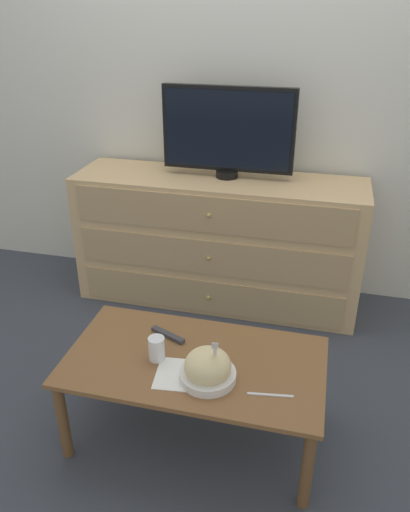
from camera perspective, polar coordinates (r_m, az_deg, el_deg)
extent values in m
plane|color=#383D47|center=(3.36, 3.34, -2.46)|extent=(12.00, 12.00, 0.00)
cube|color=silver|center=(2.96, 4.15, 20.18)|extent=(12.00, 0.05, 2.60)
cube|color=tan|center=(2.97, 1.49, 1.77)|extent=(1.65, 0.45, 0.77)
cube|color=tan|center=(2.90, 0.43, -4.73)|extent=(1.52, 0.01, 0.21)
sphere|color=tan|center=(2.89, 0.40, -4.79)|extent=(0.02, 0.02, 0.02)
cube|color=tan|center=(2.77, 0.44, -0.21)|extent=(1.52, 0.01, 0.21)
sphere|color=tan|center=(2.76, 0.41, -0.27)|extent=(0.02, 0.02, 0.02)
cube|color=tan|center=(2.66, 0.46, 4.71)|extent=(1.52, 0.01, 0.21)
sphere|color=tan|center=(2.65, 0.43, 4.66)|extent=(0.02, 0.02, 0.02)
cylinder|color=black|center=(2.84, 2.52, 9.38)|extent=(0.12, 0.12, 0.04)
cube|color=black|center=(2.78, 2.66, 14.26)|extent=(0.73, 0.04, 0.45)
cube|color=black|center=(2.76, 2.57, 14.16)|extent=(0.69, 0.01, 0.41)
cube|color=brown|center=(2.03, -1.20, -11.97)|extent=(1.03, 0.56, 0.02)
cylinder|color=brown|center=(2.14, -15.94, -17.61)|extent=(0.04, 0.04, 0.37)
cylinder|color=brown|center=(1.95, 11.59, -22.76)|extent=(0.04, 0.04, 0.37)
cylinder|color=brown|center=(2.46, -10.57, -10.15)|extent=(0.04, 0.04, 0.37)
cylinder|color=brown|center=(2.29, 12.39, -13.60)|extent=(0.04, 0.04, 0.37)
cylinder|color=silver|center=(1.92, 0.31, -13.48)|extent=(0.21, 0.21, 0.04)
ellipsoid|color=beige|center=(1.89, 0.31, -12.41)|extent=(0.18, 0.18, 0.13)
cube|color=silver|center=(1.87, 1.15, -11.59)|extent=(0.02, 0.06, 0.16)
cube|color=silver|center=(1.79, 1.14, -10.22)|extent=(0.03, 0.02, 0.03)
cylinder|color=white|center=(2.01, -5.52, -10.91)|extent=(0.06, 0.06, 0.06)
cylinder|color=white|center=(2.00, -5.55, -10.48)|extent=(0.07, 0.07, 0.10)
cube|color=white|center=(1.95, -2.88, -13.37)|extent=(0.20, 0.20, 0.00)
cube|color=silver|center=(1.88, 7.47, -15.47)|extent=(0.17, 0.03, 0.01)
cube|color=#38383D|center=(2.14, -4.27, -8.98)|extent=(0.16, 0.09, 0.02)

